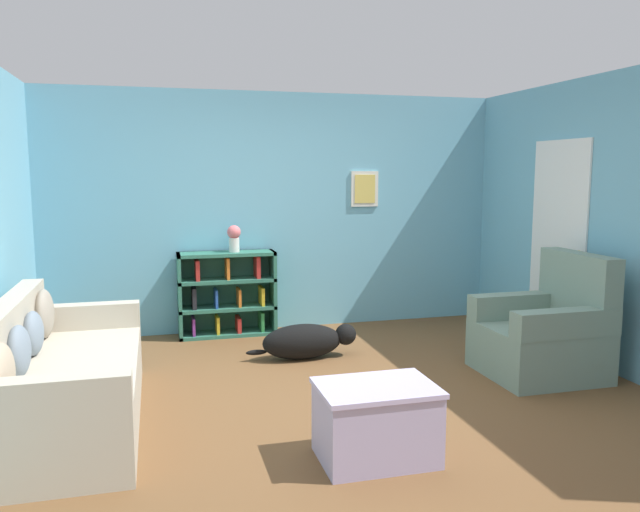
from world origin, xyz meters
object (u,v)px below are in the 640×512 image
Objects in this scene: recliner_chair at (546,334)px; vase at (234,237)px; bookshelf at (227,294)px; dog at (306,341)px; couch at (59,381)px; coffee_table at (376,420)px.

vase is at bearing 140.15° from recliner_chair.
bookshelf is at bearing 140.79° from recliner_chair.
couch is at bearing -151.73° from dog.
couch is at bearing -122.93° from bookshelf.
couch is 3.90m from recliner_chair.
dog is at bearing 152.76° from recliner_chair.
bookshelf reaches higher than coffee_table.
vase is (-0.53, 1.05, 0.89)m from dog.
recliner_chair is at bearing 1.52° from couch.
coffee_table is (0.54, -3.19, -0.20)m from bookshelf.
bookshelf is 3.24m from recliner_chair.
couch is 2.94× the size of coffee_table.
coffee_table is 2.12m from dog.
couch is at bearing 151.73° from coffee_table.
couch is 2.03× the size of bookshelf.
couch is 2.28m from dog.
recliner_chair is at bearing -39.21° from bookshelf.
couch is 1.99× the size of recliner_chair.
vase reaches higher than couch.
recliner_chair is (2.51, -2.05, -0.08)m from bookshelf.
bookshelf reaches higher than couch.
dog is (0.08, 2.12, -0.08)m from coffee_table.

